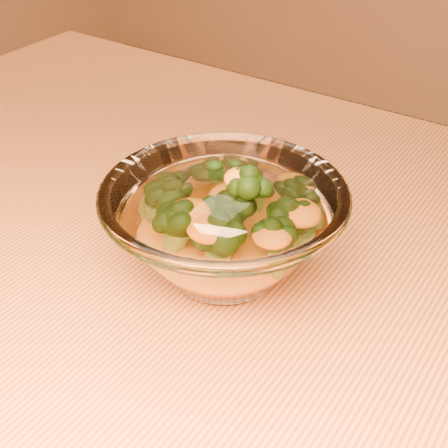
# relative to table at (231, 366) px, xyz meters

# --- Properties ---
(table) EXTENTS (1.20, 0.80, 0.75)m
(table) POSITION_rel_table_xyz_m (0.00, 0.00, 0.00)
(table) COLOR #BF6B39
(table) RESTS_ON ground
(glass_bowl) EXTENTS (0.20, 0.20, 0.09)m
(glass_bowl) POSITION_rel_table_xyz_m (-0.02, 0.01, 0.15)
(glass_bowl) COLOR white
(glass_bowl) RESTS_ON table
(cheese_sauce) EXTENTS (0.10, 0.10, 0.03)m
(cheese_sauce) POSITION_rel_table_xyz_m (-0.02, 0.01, 0.13)
(cheese_sauce) COLOR orange
(cheese_sauce) RESTS_ON glass_bowl
(broccoli_heap) EXTENTS (0.14, 0.13, 0.07)m
(broccoli_heap) POSITION_rel_table_xyz_m (-0.02, 0.02, 0.16)
(broccoli_heap) COLOR black
(broccoli_heap) RESTS_ON cheese_sauce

